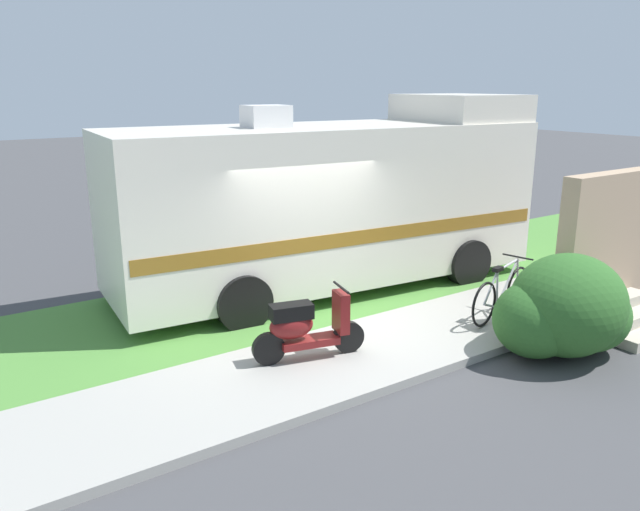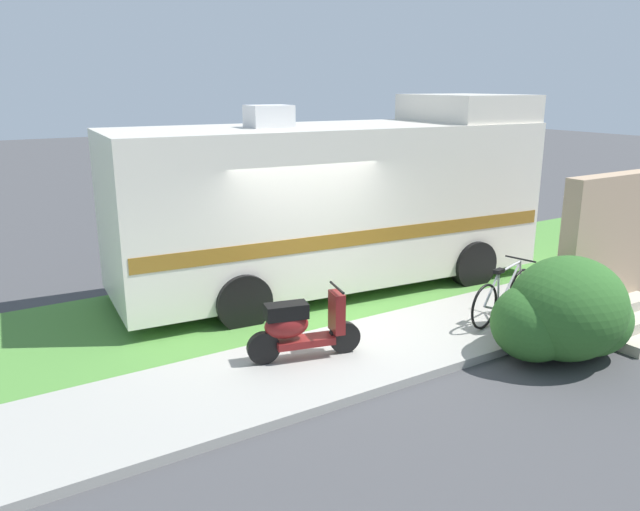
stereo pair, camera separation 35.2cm
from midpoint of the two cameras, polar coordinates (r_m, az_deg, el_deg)
ground_plane at (r=9.77m, az=1.41°, el=-6.73°), size 80.00×80.00×0.00m
sidewalk at (r=8.85m, az=5.75°, el=-8.82°), size 24.00×2.00×0.12m
grass_strip at (r=10.96m, az=-2.93°, el=-4.02°), size 24.00×3.40×0.08m
motorhome_rv at (r=11.27m, az=2.39°, el=5.07°), size 7.95×3.07×3.50m
scooter at (r=8.30m, az=-0.60°, el=-6.54°), size 1.55×0.63×0.97m
bicycle at (r=10.15m, az=17.42°, el=-3.53°), size 1.77×0.58×0.91m
pickup_truck_near at (r=16.46m, az=1.66°, el=5.78°), size 5.73×2.19×1.70m
porch_steps at (r=10.61m, az=26.15°, el=-1.04°), size 2.00×1.26×2.40m
bush_by_porch at (r=9.17m, az=22.54°, el=-4.96°), size 2.02×1.51×1.43m
bottle_green at (r=11.63m, az=22.27°, el=-3.04°), size 0.07×0.07×0.26m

